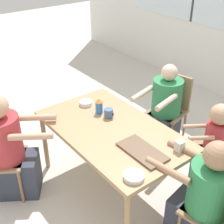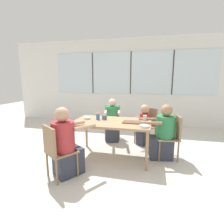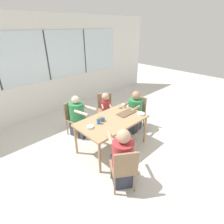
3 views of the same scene
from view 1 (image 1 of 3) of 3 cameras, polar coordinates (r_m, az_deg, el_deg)
name	(u,v)px [view 1 (image 1 of 3)]	position (r m, az deg, el deg)	size (l,w,h in m)	color
ground_plane	(112,186)	(3.36, 0.00, -13.31)	(16.00, 16.00, 0.00)	beige
dining_table	(112,134)	(2.94, 0.00, -4.06)	(1.47, 0.87, 0.72)	tan
chair_for_man_blue_shirt	(224,210)	(2.61, 19.86, -16.45)	(0.46, 0.46, 0.84)	#937556
chair_for_man_teal_shirt	(172,103)	(3.85, 10.84, 1.63)	(0.48, 0.48, 0.84)	#937556
person_woman_green_shirt	(10,152)	(3.15, -18.19, -7.01)	(0.64, 0.71, 1.10)	#333847
person_man_blue_shirt	(203,201)	(2.67, 16.30, -15.41)	(0.69, 0.45, 1.05)	#333847
person_man_teal_shirt	(164,112)	(3.74, 9.47, 0.05)	(0.47, 0.69, 1.04)	#333847
person_toddler	(212,148)	(3.26, 17.74, -6.26)	(0.41, 0.45, 0.94)	#333847
food_tray_dark	(142,151)	(2.62, 5.56, -7.16)	(0.44, 0.22, 0.02)	brown
coffee_mug	(109,113)	(3.05, -0.59, -0.22)	(0.09, 0.09, 0.09)	slate
sippy_cup	(99,106)	(3.11, -2.38, 1.18)	(0.08, 0.08, 0.16)	blue
milk_carton_small	(179,146)	(2.67, 12.23, -6.07)	(0.07, 0.07, 0.10)	silver
bowl_white_shallow	(134,176)	(2.37, 4.02, -11.63)	(0.16, 0.16, 0.04)	silver
bowl_cereal	(86,103)	(3.29, -4.82, 1.65)	(0.14, 0.14, 0.04)	silver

